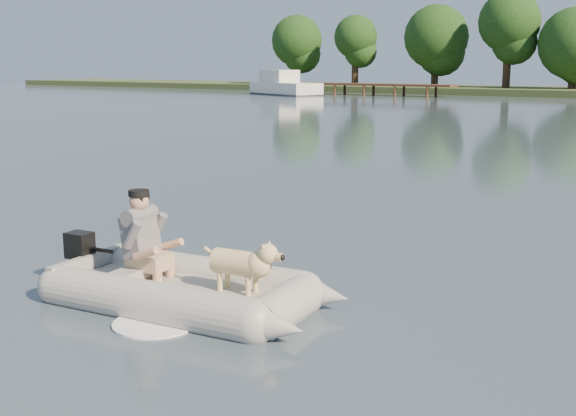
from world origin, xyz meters
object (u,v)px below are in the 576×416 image
Objects in this scene: dinghy at (187,255)px; dog at (237,267)px; dock at (359,89)px; man at (142,232)px; cabin_cruiser at (285,82)px.

dinghy reaches higher than dog.
dinghy is at bearing -62.82° from dock.
dock is at bearing 110.14° from dinghy.
man reaches higher than dinghy.
cabin_cruiser is at bearing 116.12° from man.
dinghy is 0.71m from man.
dock is 19.75× the size of dog.
dog is (1.31, 0.16, -0.25)m from man.
dock is 57.89m from man.
dinghy is (26.57, -51.74, 0.06)m from dock.
dog is at bearing -62.21° from dock.
man is 0.12× the size of cabin_cruiser.
cabin_cruiser is (-32.26, 48.29, 0.53)m from dinghy.
dock reaches higher than dog.
man is at bearing 180.00° from dog.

